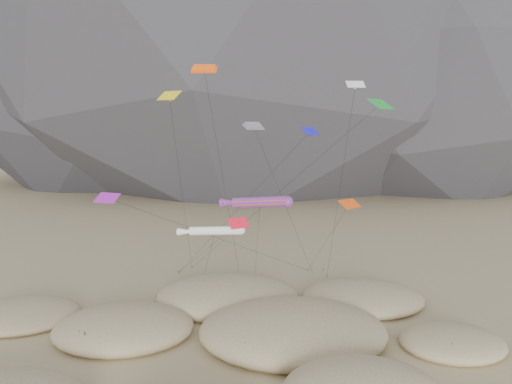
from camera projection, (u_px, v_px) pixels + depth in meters
ground at (238, 371)px, 39.54m from camera, size 500.00×500.00×0.00m
dunes at (235, 336)px, 44.18m from camera, size 50.73×35.42×4.07m
dune_grass at (216, 344)px, 42.35m from camera, size 43.45×26.61×1.50m
kite_stakes at (261, 274)px, 63.66m from camera, size 19.02×7.93×0.30m
rainbow_tube_kite at (257, 202)px, 46.24m from camera, size 6.89×18.84×12.97m
white_tube_kite at (212, 231)px, 43.62m from camera, size 6.11×20.27×10.73m
orange_parafoil at (205, 72)px, 47.01m from camera, size 4.53×12.54×24.93m
multi_parafoil at (255, 129)px, 50.20m from camera, size 9.10×11.18×19.52m
delta_kites at (278, 151)px, 47.41m from camera, size 28.58×23.81×23.50m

